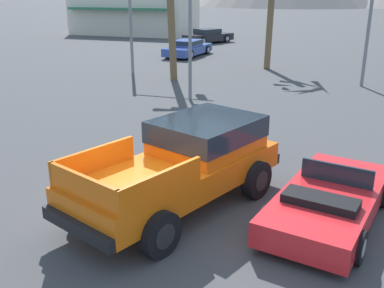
{
  "coord_description": "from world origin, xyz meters",
  "views": [
    {
      "loc": [
        3.17,
        -7.93,
        4.5
      ],
      "look_at": [
        0.12,
        1.23,
        1.12
      ],
      "focal_mm": 42.0,
      "sensor_mm": 36.0,
      "label": 1
    }
  ],
  "objects_px": {
    "red_convertible_car": "(329,202)",
    "parked_car_dark": "(208,36)",
    "traffic_light_main": "(156,5)",
    "parked_car_blue": "(188,48)",
    "orange_pickup_truck": "(189,158)"
  },
  "relations": [
    {
      "from": "red_convertible_car",
      "to": "parked_car_dark",
      "type": "xyz_separation_m",
      "value": [
        -11.08,
        28.85,
        0.19
      ]
    },
    {
      "from": "red_convertible_car",
      "to": "parked_car_blue",
      "type": "distance_m",
      "value": 23.34
    },
    {
      "from": "orange_pickup_truck",
      "to": "parked_car_blue",
      "type": "height_order",
      "value": "orange_pickup_truck"
    },
    {
      "from": "parked_car_dark",
      "to": "orange_pickup_truck",
      "type": "bearing_deg",
      "value": -43.26
    },
    {
      "from": "orange_pickup_truck",
      "to": "traffic_light_main",
      "type": "relative_size",
      "value": 1.08
    },
    {
      "from": "red_convertible_car",
      "to": "traffic_light_main",
      "type": "distance_m",
      "value": 16.9
    },
    {
      "from": "red_convertible_car",
      "to": "traffic_light_main",
      "type": "bearing_deg",
      "value": 137.31
    },
    {
      "from": "red_convertible_car",
      "to": "parked_car_blue",
      "type": "bearing_deg",
      "value": 128.65
    },
    {
      "from": "orange_pickup_truck",
      "to": "red_convertible_car",
      "type": "height_order",
      "value": "orange_pickup_truck"
    },
    {
      "from": "parked_car_blue",
      "to": "traffic_light_main",
      "type": "bearing_deg",
      "value": -77.37
    },
    {
      "from": "red_convertible_car",
      "to": "parked_car_dark",
      "type": "distance_m",
      "value": 30.91
    },
    {
      "from": "orange_pickup_truck",
      "to": "parked_car_dark",
      "type": "height_order",
      "value": "orange_pickup_truck"
    },
    {
      "from": "orange_pickup_truck",
      "to": "parked_car_blue",
      "type": "xyz_separation_m",
      "value": [
        -7.26,
        21.07,
        -0.47
      ]
    },
    {
      "from": "parked_car_dark",
      "to": "traffic_light_main",
      "type": "height_order",
      "value": "traffic_light_main"
    },
    {
      "from": "red_convertible_car",
      "to": "parked_car_blue",
      "type": "relative_size",
      "value": 0.93
    }
  ]
}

